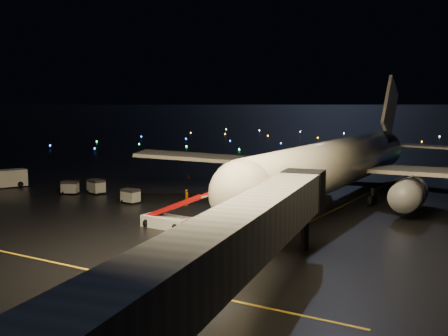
{
  "coord_description": "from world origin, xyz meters",
  "views": [
    {
      "loc": [
        33.12,
        -38.81,
        12.45
      ],
      "look_at": [
        2.58,
        12.0,
        5.0
      ],
      "focal_mm": 45.0,
      "sensor_mm": 36.0,
      "label": 1
    }
  ],
  "objects_px": {
    "airliner": "(345,136)",
    "crew_c": "(187,197)",
    "service_truck": "(6,179)",
    "baggage_cart_2": "(70,188)",
    "pushback_tug": "(199,265)",
    "baggage_cart_0": "(130,196)",
    "belt_loader": "(167,209)",
    "baggage_cart_1": "(96,187)"
  },
  "relations": [
    {
      "from": "airliner",
      "to": "service_truck",
      "type": "bearing_deg",
      "value": -163.07
    },
    {
      "from": "airliner",
      "to": "service_truck",
      "type": "height_order",
      "value": "airliner"
    },
    {
      "from": "baggage_cart_0",
      "to": "crew_c",
      "type": "bearing_deg",
      "value": 23.84
    },
    {
      "from": "baggage_cart_2",
      "to": "belt_loader",
      "type": "bearing_deg",
      "value": -46.35
    },
    {
      "from": "service_truck",
      "to": "baggage_cart_0",
      "type": "distance_m",
      "value": 22.64
    },
    {
      "from": "belt_loader",
      "to": "baggage_cart_1",
      "type": "relative_size",
      "value": 3.34
    },
    {
      "from": "pushback_tug",
      "to": "baggage_cart_0",
      "type": "bearing_deg",
      "value": 134.14
    },
    {
      "from": "service_truck",
      "to": "baggage_cart_2",
      "type": "xyz_separation_m",
      "value": [
        11.74,
        0.62,
        -0.39
      ]
    },
    {
      "from": "baggage_cart_1",
      "to": "baggage_cart_2",
      "type": "distance_m",
      "value": 3.36
    },
    {
      "from": "pushback_tug",
      "to": "baggage_cart_2",
      "type": "xyz_separation_m",
      "value": [
        -33.19,
        19.7,
        -0.03
      ]
    },
    {
      "from": "airliner",
      "to": "belt_loader",
      "type": "height_order",
      "value": "airliner"
    },
    {
      "from": "belt_loader",
      "to": "baggage_cart_0",
      "type": "height_order",
      "value": "belt_loader"
    },
    {
      "from": "baggage_cart_0",
      "to": "baggage_cart_2",
      "type": "height_order",
      "value": "same"
    },
    {
      "from": "pushback_tug",
      "to": "airliner",
      "type": "bearing_deg",
      "value": 86.42
    },
    {
      "from": "service_truck",
      "to": "baggage_cart_1",
      "type": "relative_size",
      "value": 3.05
    },
    {
      "from": "airliner",
      "to": "crew_c",
      "type": "relative_size",
      "value": 29.15
    },
    {
      "from": "baggage_cart_1",
      "to": "baggage_cart_0",
      "type": "bearing_deg",
      "value": -3.62
    },
    {
      "from": "belt_loader",
      "to": "baggage_cart_0",
      "type": "relative_size",
      "value": 3.68
    },
    {
      "from": "pushback_tug",
      "to": "baggage_cart_2",
      "type": "relative_size",
      "value": 1.85
    },
    {
      "from": "service_truck",
      "to": "baggage_cart_1",
      "type": "distance_m",
      "value": 14.7
    },
    {
      "from": "service_truck",
      "to": "crew_c",
      "type": "relative_size",
      "value": 3.51
    },
    {
      "from": "airliner",
      "to": "service_truck",
      "type": "relative_size",
      "value": 8.3
    },
    {
      "from": "baggage_cart_2",
      "to": "baggage_cart_1",
      "type": "bearing_deg",
      "value": 10.85
    },
    {
      "from": "crew_c",
      "to": "baggage_cart_1",
      "type": "height_order",
      "value": "crew_c"
    },
    {
      "from": "pushback_tug",
      "to": "service_truck",
      "type": "bearing_deg",
      "value": 151.35
    },
    {
      "from": "airliner",
      "to": "belt_loader",
      "type": "bearing_deg",
      "value": -114.71
    },
    {
      "from": "airliner",
      "to": "belt_loader",
      "type": "relative_size",
      "value": 7.57
    },
    {
      "from": "pushback_tug",
      "to": "crew_c",
      "type": "distance_m",
      "value": 26.3
    },
    {
      "from": "belt_loader",
      "to": "baggage_cart_2",
      "type": "xyz_separation_m",
      "value": [
        -22.22,
        8.81,
        -0.94
      ]
    },
    {
      "from": "pushback_tug",
      "to": "crew_c",
      "type": "relative_size",
      "value": 1.93
    },
    {
      "from": "airliner",
      "to": "crew_c",
      "type": "distance_m",
      "value": 20.39
    },
    {
      "from": "service_truck",
      "to": "crew_c",
      "type": "height_order",
      "value": "service_truck"
    },
    {
      "from": "airliner",
      "to": "baggage_cart_2",
      "type": "distance_m",
      "value": 35.59
    },
    {
      "from": "baggage_cart_2",
      "to": "baggage_cart_0",
      "type": "bearing_deg",
      "value": -29.18
    },
    {
      "from": "pushback_tug",
      "to": "crew_c",
      "type": "xyz_separation_m",
      "value": [
        -15.71,
        21.09,
        0.08
      ]
    },
    {
      "from": "belt_loader",
      "to": "service_truck",
      "type": "distance_m",
      "value": 34.94
    },
    {
      "from": "belt_loader",
      "to": "baggage_cart_0",
      "type": "bearing_deg",
      "value": 147.4
    },
    {
      "from": "pushback_tug",
      "to": "belt_loader",
      "type": "height_order",
      "value": "belt_loader"
    },
    {
      "from": "crew_c",
      "to": "baggage_cart_0",
      "type": "distance_m",
      "value": 6.95
    },
    {
      "from": "airliner",
      "to": "baggage_cart_2",
      "type": "relative_size",
      "value": 27.88
    },
    {
      "from": "pushback_tug",
      "to": "baggage_cart_1",
      "type": "bearing_deg",
      "value": 138.95
    },
    {
      "from": "service_truck",
      "to": "baggage_cart_2",
      "type": "height_order",
      "value": "service_truck"
    }
  ]
}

